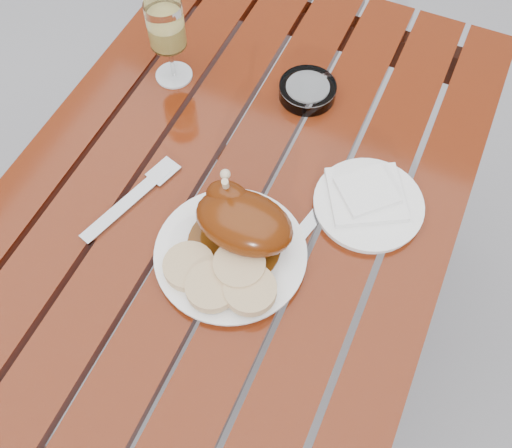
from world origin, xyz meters
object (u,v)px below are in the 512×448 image
at_px(dinner_plate, 231,254).
at_px(ashtray, 307,91).
at_px(side_plate, 368,205).
at_px(wine_glass, 169,42).
at_px(table, 240,272).

distance_m(dinner_plate, ashtray, 0.39).
xyz_separation_m(dinner_plate, side_plate, (0.18, 0.19, -0.00)).
bearing_deg(side_plate, ashtray, 134.08).
bearing_deg(wine_glass, side_plate, -16.83).
bearing_deg(dinner_plate, table, 112.65).
distance_m(table, ashtray, 0.47).
xyz_separation_m(wine_glass, side_plate, (0.47, -0.14, -0.08)).
distance_m(wine_glass, ashtray, 0.29).
bearing_deg(side_plate, dinner_plate, -133.56).
relative_size(dinner_plate, wine_glass, 1.44).
distance_m(side_plate, ashtray, 0.28).
height_order(wine_glass, side_plate, wine_glass).
height_order(table, dinner_plate, dinner_plate).
relative_size(dinner_plate, side_plate, 1.31).
bearing_deg(wine_glass, table, -39.92).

